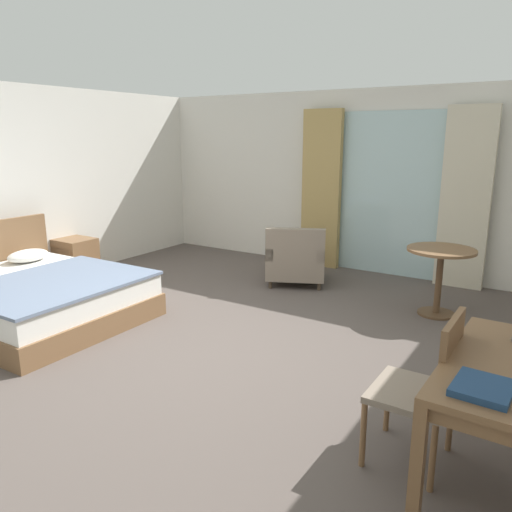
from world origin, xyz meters
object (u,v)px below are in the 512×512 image
at_px(writing_desk, 509,381).
at_px(closed_book, 483,388).
at_px(bed, 33,296).
at_px(armchair_by_window, 296,260).
at_px(round_cafe_table, 440,266).
at_px(desk_chair, 427,383).
at_px(nightstand, 76,258).

height_order(writing_desk, closed_book, closed_book).
relative_size(bed, armchair_by_window, 2.10).
bearing_deg(round_cafe_table, closed_book, -74.35).
bearing_deg(round_cafe_table, armchair_by_window, 173.57).
relative_size(writing_desk, desk_chair, 1.32).
bearing_deg(bed, armchair_by_window, 57.15).
xyz_separation_m(closed_book, round_cafe_table, (-0.87, 3.10, -0.24)).
distance_m(writing_desk, closed_book, 0.40).
relative_size(bed, desk_chair, 2.22).
height_order(bed, armchair_by_window, bed).
bearing_deg(closed_book, bed, 174.77).
bearing_deg(writing_desk, desk_chair, 172.84).
xyz_separation_m(nightstand, closed_book, (5.39, -1.93, 0.52)).
xyz_separation_m(writing_desk, armchair_by_window, (-2.80, 2.92, -0.36)).
distance_m(bed, round_cafe_table, 4.34).
bearing_deg(bed, closed_book, -8.27).
bearing_deg(armchair_by_window, desk_chair, -50.34).
bearing_deg(nightstand, bed, -53.53).
relative_size(bed, round_cafe_table, 2.83).
bearing_deg(closed_book, nightstand, 163.32).
xyz_separation_m(bed, closed_book, (4.44, -0.64, 0.53)).
height_order(nightstand, writing_desk, writing_desk).
bearing_deg(round_cafe_table, desk_chair, -78.73).
bearing_deg(desk_chair, round_cafe_table, 101.27).
xyz_separation_m(closed_book, armchair_by_window, (-2.72, 3.30, -0.47)).
height_order(desk_chair, armchair_by_window, desk_chair).
relative_size(nightstand, desk_chair, 0.58).
relative_size(writing_desk, round_cafe_table, 1.68).
bearing_deg(desk_chair, closed_book, -52.07).
distance_m(writing_desk, armchair_by_window, 4.06).
bearing_deg(round_cafe_table, bed, -145.52).
height_order(nightstand, round_cafe_table, round_cafe_table).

